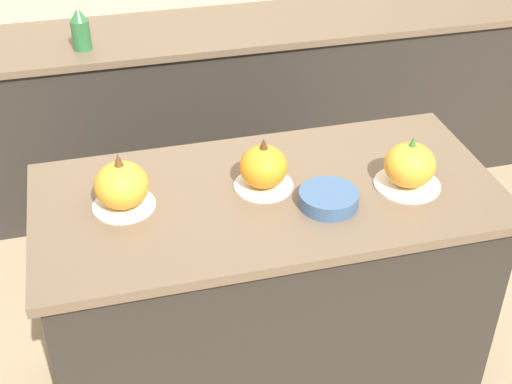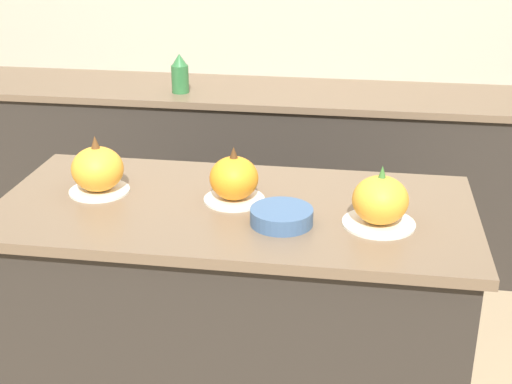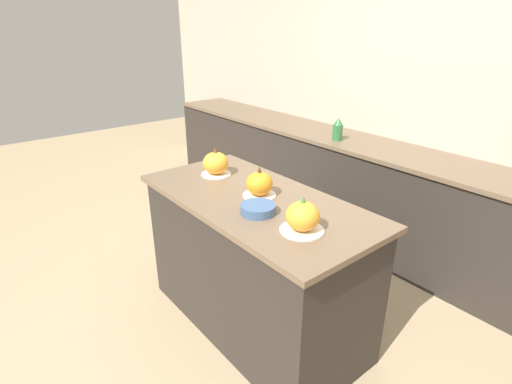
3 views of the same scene
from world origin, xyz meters
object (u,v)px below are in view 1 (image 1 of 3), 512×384
at_px(pumpkin_cake_center, 264,168).
at_px(pumpkin_cake_left, 122,186).
at_px(pumpkin_cake_right, 410,166).
at_px(mixing_bowl, 329,199).
at_px(bottle_tall, 80,30).

bearing_deg(pumpkin_cake_center, pumpkin_cake_left, 179.84).
xyz_separation_m(pumpkin_cake_right, mixing_bowl, (-0.30, -0.04, -0.05)).
xyz_separation_m(pumpkin_cake_left, mixing_bowl, (0.65, -0.16, -0.05)).
distance_m(pumpkin_cake_left, bottle_tall, 1.34).
bearing_deg(pumpkin_cake_center, mixing_bowl, -41.26).
bearing_deg(mixing_bowl, bottle_tall, 115.31).
distance_m(pumpkin_cake_right, mixing_bowl, 0.30).
bearing_deg(mixing_bowl, pumpkin_cake_center, 138.74).
relative_size(bottle_tall, mixing_bowl, 1.03).
distance_m(pumpkin_cake_center, pumpkin_cake_right, 0.49).
bearing_deg(pumpkin_cake_right, mixing_bowl, -172.07).
bearing_deg(pumpkin_cake_right, bottle_tall, 124.62).
height_order(pumpkin_cake_right, bottle_tall, bottle_tall).
relative_size(pumpkin_cake_center, pumpkin_cake_right, 0.90).
relative_size(pumpkin_cake_right, mixing_bowl, 1.16).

